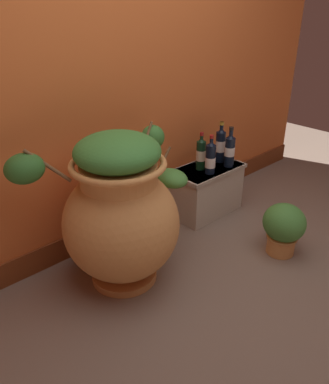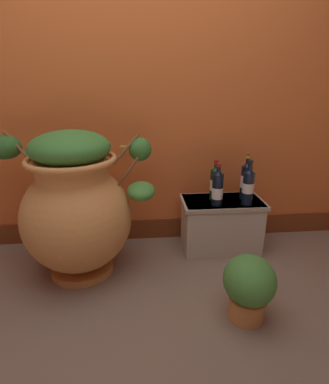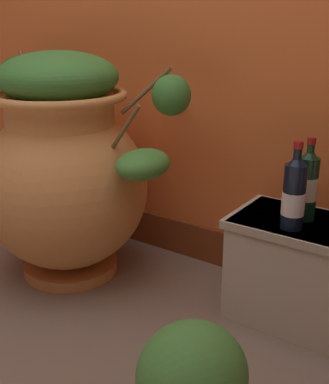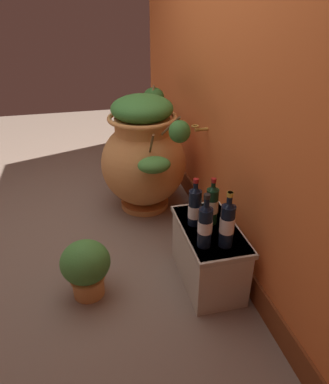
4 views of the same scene
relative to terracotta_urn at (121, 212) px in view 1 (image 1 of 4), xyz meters
name	(u,v)px [view 1 (image 1 of 4)]	position (x,y,z in m)	size (l,w,h in m)	color
ground_plane	(240,302)	(0.36, -0.67, -0.48)	(7.00, 7.00, 0.00)	#7A6656
back_wall	(109,55)	(0.36, 0.53, 0.81)	(4.40, 0.33, 2.60)	#D6662D
terracotta_urn	(121,212)	(0.00, 0.00, 0.00)	(1.07, 0.71, 0.97)	#D68E4C
stone_ledge	(206,188)	(1.03, 0.22, -0.27)	(0.61, 0.34, 0.40)	beige
wine_bottle_left	(220,144)	(1.20, 0.24, 0.07)	(0.08, 0.08, 0.34)	black
wine_bottle_middle	(230,149)	(1.18, 0.12, 0.06)	(0.08, 0.08, 0.33)	black
wine_bottle_right	(211,157)	(0.96, 0.13, 0.05)	(0.08, 0.08, 0.31)	black
wine_bottle_back	(201,153)	(0.97, 0.24, 0.05)	(0.08, 0.08, 0.30)	black
potted_shrub	(284,227)	(0.98, -0.54, -0.27)	(0.28, 0.30, 0.38)	#D68E4C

